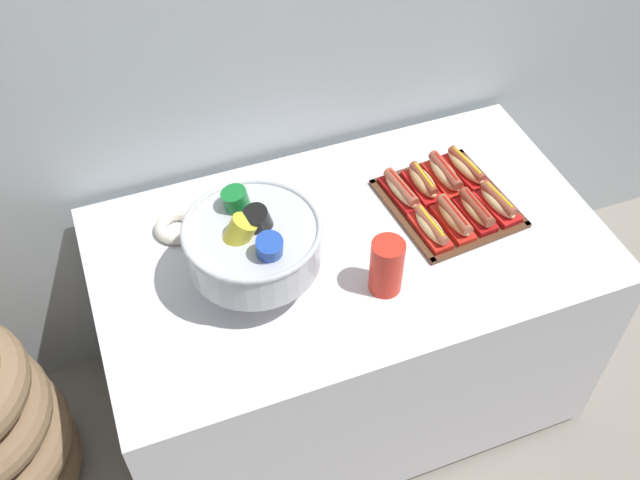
{
  "coord_description": "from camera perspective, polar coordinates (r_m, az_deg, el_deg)",
  "views": [
    {
      "loc": [
        -0.56,
        -1.25,
        2.29
      ],
      "look_at": [
        -0.08,
        0.02,
        0.8
      ],
      "focal_mm": 41.22,
      "sensor_mm": 36.0,
      "label": 1
    }
  ],
  "objects": [
    {
      "name": "hot_dog_6",
      "position": [
        2.22,
        9.67,
        5.05
      ],
      "size": [
        0.07,
        0.17,
        0.07
      ],
      "color": "red",
      "rests_on": "serving_tray"
    },
    {
      "name": "ground_plane",
      "position": [
        2.67,
        1.81,
        -11.4
      ],
      "size": [
        10.0,
        10.0,
        0.0
      ],
      "primitive_type": "plane",
      "color": "gray"
    },
    {
      "name": "cup_stack",
      "position": [
        1.89,
        5.19,
        -2.05
      ],
      "size": [
        0.09,
        0.09,
        0.17
      ],
      "color": "red",
      "rests_on": "buffet_table"
    },
    {
      "name": "hot_dog_7",
      "position": [
        2.26,
        11.26,
        5.51
      ],
      "size": [
        0.09,
        0.19,
        0.06
      ],
      "color": "#B21414",
      "rests_on": "serving_tray"
    },
    {
      "name": "hot_dog_2",
      "position": [
        2.13,
        12.02,
        2.25
      ],
      "size": [
        0.07,
        0.16,
        0.06
      ],
      "color": "#B21414",
      "rests_on": "serving_tray"
    },
    {
      "name": "hot_dog_4",
      "position": [
        2.16,
        6.3,
        3.84
      ],
      "size": [
        0.08,
        0.18,
        0.06
      ],
      "color": "#B21414",
      "rests_on": "serving_tray"
    },
    {
      "name": "hot_dog_5",
      "position": [
        2.19,
        8.01,
        4.44
      ],
      "size": [
        0.07,
        0.16,
        0.06
      ],
      "color": "#B21414",
      "rests_on": "serving_tray"
    },
    {
      "name": "hot_dog_3",
      "position": [
        2.17,
        13.64,
        2.84
      ],
      "size": [
        0.09,
        0.16,
        0.06
      ],
      "color": "red",
      "rests_on": "serving_tray"
    },
    {
      "name": "serving_tray",
      "position": [
        2.18,
        9.89,
        2.79
      ],
      "size": [
        0.36,
        0.39,
        0.01
      ],
      "color": "#56331E",
      "rests_on": "buffet_table"
    },
    {
      "name": "hot_dog_1",
      "position": [
        2.09,
        10.34,
        1.67
      ],
      "size": [
        0.07,
        0.16,
        0.06
      ],
      "color": "red",
      "rests_on": "serving_tray"
    },
    {
      "name": "buffet_table",
      "position": [
        2.33,
        2.04,
        -6.26
      ],
      "size": [
        1.42,
        0.81,
        0.77
      ],
      "color": "silver",
      "rests_on": "ground_plane"
    },
    {
      "name": "hot_dog_0",
      "position": [
        2.06,
        8.59,
        0.94
      ],
      "size": [
        0.07,
        0.16,
        0.06
      ],
      "color": "red",
      "rests_on": "serving_tray"
    },
    {
      "name": "donut",
      "position": [
        2.1,
        -11.02,
        1.0
      ],
      "size": [
        0.13,
        0.13,
        0.03
      ],
      "color": "silver",
      "rests_on": "buffet_table"
    },
    {
      "name": "punch_bowl",
      "position": [
        1.85,
        -5.22,
        -0.18
      ],
      "size": [
        0.35,
        0.35,
        0.27
      ],
      "color": "silver",
      "rests_on": "buffet_table"
    }
  ]
}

